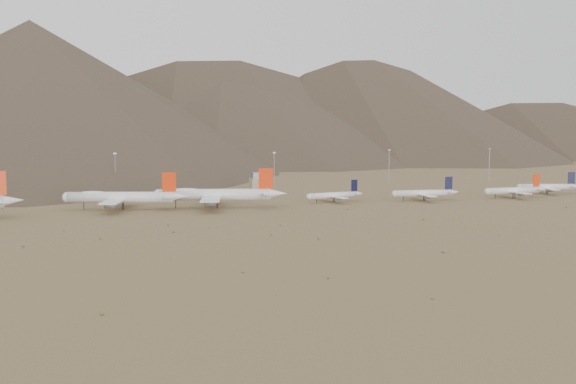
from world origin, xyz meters
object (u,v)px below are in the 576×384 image
object	(u,v)px
widebody_east	(215,194)
narrowbody_a	(334,195)
widebody_centre	(121,197)
control_tower	(256,182)
narrowbody_b	(425,193)

from	to	relation	value
widebody_east	narrowbody_a	world-z (taller)	widebody_east
widebody_centre	widebody_east	world-z (taller)	widebody_east
narrowbody_a	widebody_east	bearing A→B (deg)	175.46
widebody_east	control_tower	distance (m)	100.13
narrowbody_a	narrowbody_b	world-z (taller)	narrowbody_b
narrowbody_a	control_tower	size ratio (longest dim) A/B	3.09
control_tower	widebody_centre	bearing A→B (deg)	-140.25
narrowbody_a	control_tower	bearing A→B (deg)	96.10
widebody_east	widebody_centre	bearing A→B (deg)	-172.46
widebody_centre	narrowbody_a	xyz separation A→B (m)	(118.50, -2.06, -2.72)
widebody_east	narrowbody_a	bearing A→B (deg)	20.60
narrowbody_b	control_tower	xyz separation A→B (m)	(-74.20, 92.42, 0.86)
widebody_centre	narrowbody_b	xyz separation A→B (m)	(170.70, -12.17, -2.26)
narrowbody_b	narrowbody_a	bearing A→B (deg)	175.15
widebody_centre	narrowbody_b	size ratio (longest dim) A/B	1.52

